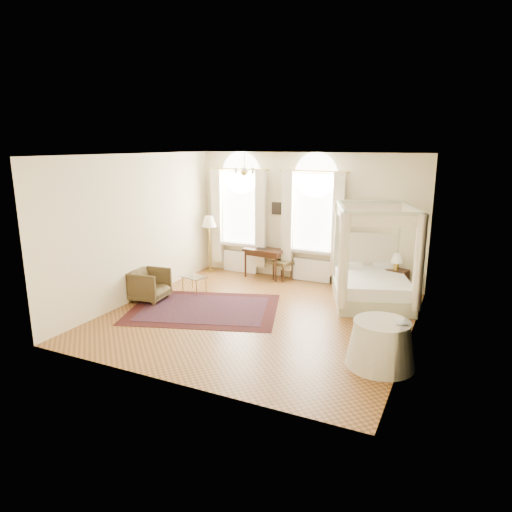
{
  "coord_description": "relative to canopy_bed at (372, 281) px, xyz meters",
  "views": [
    {
      "loc": [
        3.79,
        -8.08,
        3.5
      ],
      "look_at": [
        -0.23,
        0.4,
        1.19
      ],
      "focal_mm": 32.0,
      "sensor_mm": 36.0,
      "label": 1
    }
  ],
  "objects": [
    {
      "name": "armchair",
      "position": [
        -4.65,
        -2.01,
        -0.14
      ],
      "size": [
        0.88,
        0.87,
        0.73
      ],
      "primitive_type": "imported",
      "rotation": [
        0.0,
        0.0,
        1.69
      ],
      "color": "#48391F",
      "rests_on": "ground"
    },
    {
      "name": "stool",
      "position": [
        -2.5,
        0.8,
        -0.08
      ],
      "size": [
        0.56,
        0.56,
        0.51
      ],
      "color": "#4D4121",
      "rests_on": "ground"
    },
    {
      "name": "coffee_table",
      "position": [
        -4.06,
        -1.04,
        -0.16
      ],
      "size": [
        0.64,
        0.52,
        0.38
      ],
      "color": "silver",
      "rests_on": "ground"
    },
    {
      "name": "floor_lamp",
      "position": [
        -4.65,
        0.69,
        0.84
      ],
      "size": [
        0.41,
        0.41,
        1.57
      ],
      "color": "#B6973C",
      "rests_on": "ground"
    },
    {
      "name": "nightstand_lamp",
      "position": [
        0.39,
        0.76,
        0.38
      ],
      "size": [
        0.27,
        0.27,
        0.39
      ],
      "color": "#B6973C",
      "rests_on": "nightstand"
    },
    {
      "name": "nightstand",
      "position": [
        0.43,
        0.8,
        -0.19
      ],
      "size": [
        0.54,
        0.51,
        0.62
      ],
      "primitive_type": "cube",
      "rotation": [
        0.0,
        0.0,
        -0.31
      ],
      "color": "#3A1D0F",
      "rests_on": "ground"
    },
    {
      "name": "wall_pictures",
      "position": [
        -1.86,
        1.07,
        1.39
      ],
      "size": [
        2.54,
        0.03,
        0.39
      ],
      "color": "black",
      "rests_on": "room_walls"
    },
    {
      "name": "canopy_bed",
      "position": [
        0.0,
        0.0,
        0.0
      ],
      "size": [
        2.23,
        2.46,
        2.21
      ],
      "color": "#B9BD9A",
      "rests_on": "ground"
    },
    {
      "name": "chandelier",
      "position": [
        -2.85,
        -0.7,
        2.4
      ],
      "size": [
        0.51,
        0.45,
        0.5
      ],
      "color": "#B6973C",
      "rests_on": "room_walls"
    },
    {
      "name": "writing_desk",
      "position": [
        -3.03,
        0.8,
        0.17
      ],
      "size": [
        1.09,
        0.63,
        0.79
      ],
      "color": "#3A1D0F",
      "rests_on": "ground"
    },
    {
      "name": "room_walls",
      "position": [
        -1.95,
        -1.9,
        1.48
      ],
      "size": [
        6.0,
        6.0,
        6.0
      ],
      "color": "#F9E6BE",
      "rests_on": "ground"
    },
    {
      "name": "book",
      "position": [
        0.93,
        -2.95,
        0.27
      ],
      "size": [
        0.27,
        0.31,
        0.02
      ],
      "primitive_type": "imported",
      "rotation": [
        0.0,
        0.0,
        0.34
      ],
      "color": "black",
      "rests_on": "side_table"
    },
    {
      "name": "ground",
      "position": [
        -1.95,
        -1.9,
        -0.5
      ],
      "size": [
        6.0,
        6.0,
        0.0
      ],
      "primitive_type": "plane",
      "color": "#9F5E2E",
      "rests_on": "ground"
    },
    {
      "name": "oriental_rug",
      "position": [
        -3.2,
        -1.99,
        -0.5
      ],
      "size": [
        3.72,
        3.16,
        0.01
      ],
      "color": "#3B0E0E",
      "rests_on": "ground"
    },
    {
      "name": "laptop",
      "position": [
        -3.05,
        0.78,
        0.3
      ],
      "size": [
        0.37,
        0.27,
        0.03
      ],
      "primitive_type": "imported",
      "rotation": [
        0.0,
        0.0,
        2.96
      ],
      "color": "black",
      "rests_on": "writing_desk"
    },
    {
      "name": "side_table",
      "position": [
        0.75,
        -2.99,
        -0.13
      ],
      "size": [
        1.11,
        1.11,
        0.76
      ],
      "color": "silver",
      "rests_on": "ground"
    },
    {
      "name": "window_right",
      "position": [
        -1.75,
        0.98,
        0.99
      ],
      "size": [
        1.62,
        0.27,
        3.29
      ],
      "color": "white",
      "rests_on": "room_walls"
    },
    {
      "name": "window_left",
      "position": [
        -3.85,
        0.98,
        0.99
      ],
      "size": [
        1.62,
        0.27,
        3.29
      ],
      "color": "white",
      "rests_on": "room_walls"
    }
  ]
}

